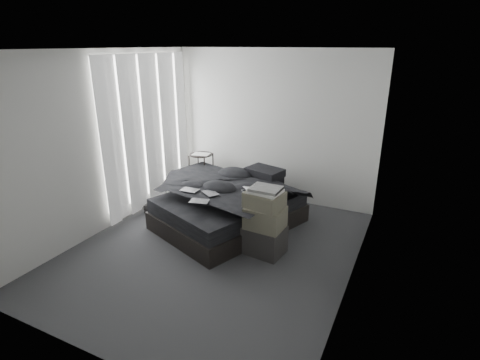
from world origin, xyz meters
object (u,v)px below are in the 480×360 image
at_px(bed, 229,217).
at_px(box_lower, 264,240).
at_px(side_stand, 202,174).
at_px(laptop, 248,186).

height_order(bed, box_lower, box_lower).
bearing_deg(bed, side_stand, 159.72).
bearing_deg(side_stand, bed, -41.04).
height_order(laptop, side_stand, side_stand).
bearing_deg(box_lower, bed, 147.08).
relative_size(side_stand, box_lower, 1.50).
bearing_deg(bed, laptop, 7.50).
bearing_deg(side_stand, laptop, -35.21).
distance_m(side_stand, box_lower, 2.35).
distance_m(bed, laptop, 0.71).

